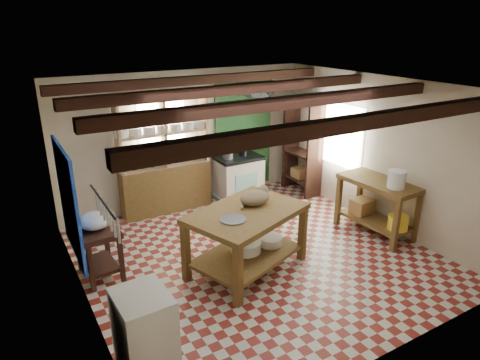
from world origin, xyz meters
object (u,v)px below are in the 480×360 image
stove (239,177)px  right_counter (376,207)px  work_table (246,240)px  cat (255,198)px  prep_table (99,252)px  white_cabinet (145,334)px

stove → right_counter: bearing=-64.3°
work_table → stove: 2.70m
work_table → cat: 0.62m
prep_table → cat: 2.33m
prep_table → stove: bearing=21.8°
work_table → prep_table: bearing=135.4°
prep_table → white_cabinet: 2.06m
white_cabinet → cat: (2.13, 1.29, 0.57)m
stove → right_counter: (1.23, -2.52, 0.03)m
right_counter → cat: cat is taller
stove → prep_table: (-3.15, -1.49, -0.07)m
prep_table → cat: size_ratio=1.66×
white_cabinet → right_counter: size_ratio=0.70×
white_cabinet → cat: 2.55m
right_counter → stove: bearing=112.7°
work_table → white_cabinet: size_ratio=1.77×
prep_table → cat: (2.11, -0.76, 0.65)m
stove → prep_table: bearing=-154.9°
white_cabinet → right_counter: 4.52m
work_table → prep_table: (-1.89, 0.89, -0.09)m
cat → stove: bearing=35.8°
white_cabinet → work_table: bearing=29.4°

